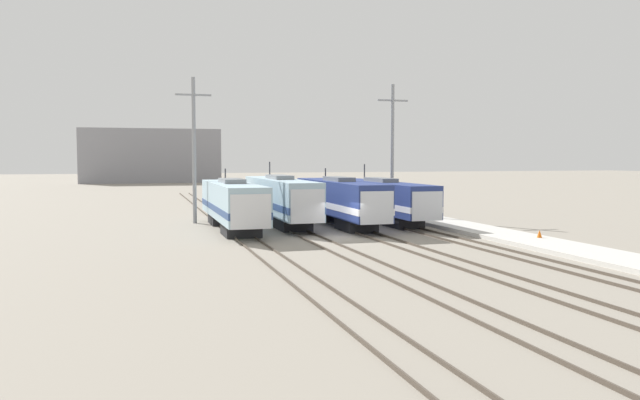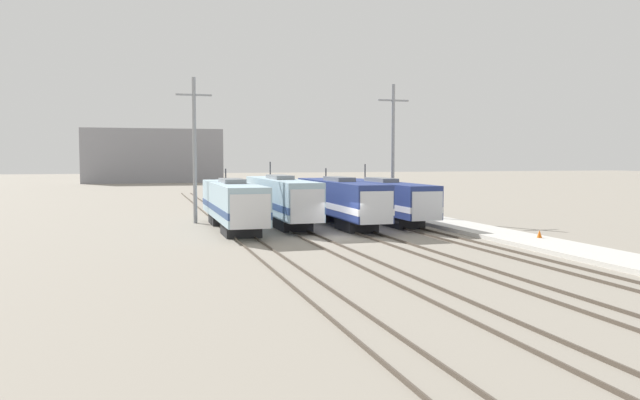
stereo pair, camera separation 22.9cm
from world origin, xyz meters
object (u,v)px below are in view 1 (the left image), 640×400
at_px(catenary_tower_right, 392,149).
at_px(traffic_cone, 539,234).
at_px(locomotive_center_right, 340,201).
at_px(catenary_tower_left, 194,148).
at_px(locomotive_far_right, 383,199).
at_px(locomotive_center_left, 281,199).
at_px(locomotive_far_left, 233,204).

distance_m(catenary_tower_right, traffic_cone, 20.29).
height_order(locomotive_center_right, traffic_cone, locomotive_center_right).
relative_size(catenary_tower_left, traffic_cone, 24.43).
bearing_deg(catenary_tower_right, locomotive_far_right, -123.80).
xyz_separation_m(locomotive_center_right, catenary_tower_left, (-11.69, 5.40, 4.50)).
distance_m(locomotive_center_left, catenary_tower_right, 12.82).
bearing_deg(locomotive_far_left, locomotive_center_left, 34.91).
bearing_deg(traffic_cone, catenary_tower_right, 98.21).
bearing_deg(traffic_cone, locomotive_center_left, 131.76).
relative_size(locomotive_far_right, catenary_tower_right, 1.50).
height_order(locomotive_center_right, catenary_tower_left, catenary_tower_left).
height_order(locomotive_center_left, locomotive_center_right, locomotive_center_left).
bearing_deg(locomotive_far_right, locomotive_center_right, -158.46).
distance_m(locomotive_far_left, locomotive_center_left, 5.63).
relative_size(locomotive_center_left, catenary_tower_right, 1.47).
bearing_deg(traffic_cone, catenary_tower_left, 138.25).
bearing_deg(locomotive_far_right, catenary_tower_left, 167.62).
height_order(locomotive_far_right, catenary_tower_left, catenary_tower_left).
height_order(locomotive_center_right, catenary_tower_right, catenary_tower_right).
xyz_separation_m(catenary_tower_right, traffic_cone, (2.76, -19.16, -6.06)).
bearing_deg(locomotive_far_left, locomotive_far_right, 10.92).
bearing_deg(locomotive_far_left, catenary_tower_left, 111.37).
distance_m(locomotive_far_right, catenary_tower_right, 6.29).
relative_size(locomotive_far_right, traffic_cone, 36.52).
bearing_deg(catenary_tower_right, locomotive_center_left, -165.41).
relative_size(locomotive_far_left, catenary_tower_left, 1.36).
xyz_separation_m(locomotive_far_left, locomotive_center_left, (4.62, 3.22, 0.08)).
relative_size(locomotive_far_left, locomotive_center_right, 0.97).
height_order(locomotive_center_left, locomotive_far_right, locomotive_center_left).
distance_m(locomotive_far_left, traffic_cone, 23.04).
bearing_deg(catenary_tower_left, locomotive_far_right, -12.38).
distance_m(catenary_tower_left, catenary_tower_right, 18.70).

